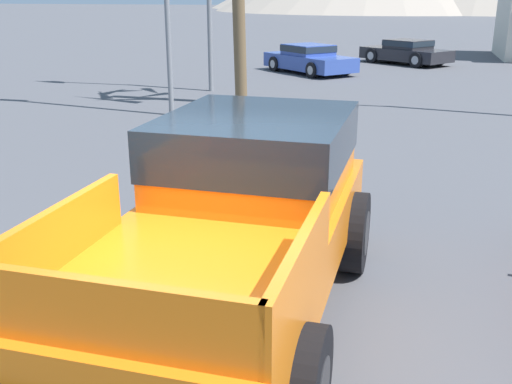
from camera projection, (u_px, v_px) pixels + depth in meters
ground_plane at (200, 339)px, 5.76m from camera, size 320.00×320.00×0.00m
orange_pickup_truck at (241, 205)px, 6.08m from camera, size 2.44×5.25×1.94m
parked_car_dark at (406, 51)px, 27.78m from camera, size 4.38×3.91×1.11m
parked_car_blue at (309, 59)px, 24.68m from camera, size 4.27×4.11×1.15m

